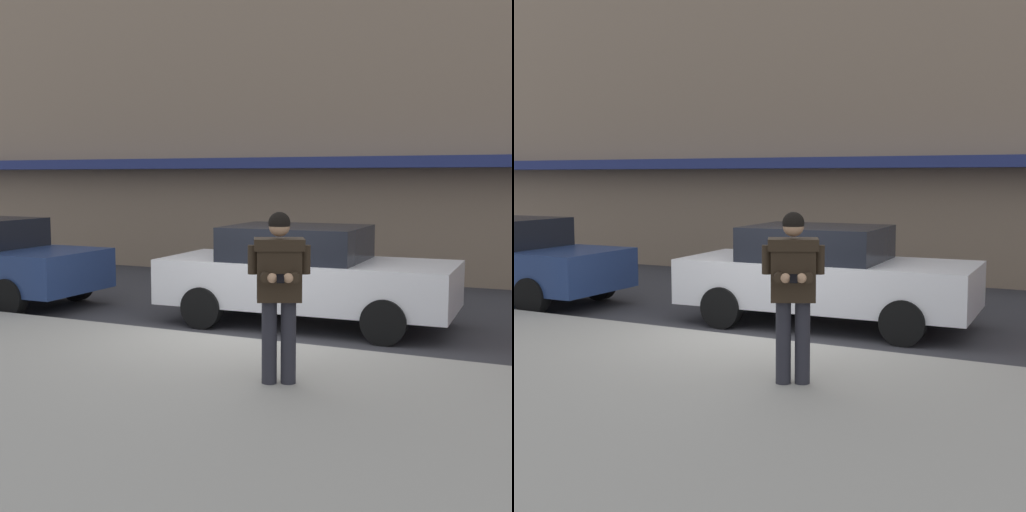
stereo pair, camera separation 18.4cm
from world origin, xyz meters
The scene contains 6 objects.
ground_plane centered at (0.00, 0.00, 0.00)m, with size 80.00×80.00×0.00m, color #333338.
sidewalk centered at (1.00, -2.85, 0.07)m, with size 32.00×5.30×0.14m, color #99968E.
curb_paint_line centered at (1.00, 0.05, 0.00)m, with size 28.00×0.12×0.01m, color silver.
storefront_facade centered at (1.00, 8.49, 5.61)m, with size 28.00×4.70×11.24m.
parked_sedan_mid centered at (0.29, 1.55, 0.79)m, with size 4.57×2.08×1.54m.
man_texting_on_phone centered at (1.36, -1.97, 1.25)m, with size 0.62×0.65×1.81m.
Camera 2 is at (4.40, -8.59, 2.31)m, focal length 50.00 mm.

